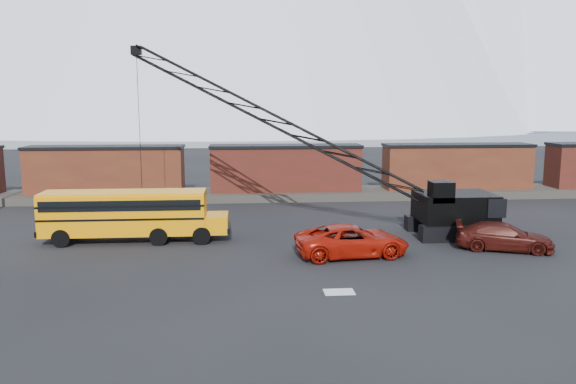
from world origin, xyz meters
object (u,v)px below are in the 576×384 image
Objects in this scene: red_pickup at (352,240)px; school_bus at (131,213)px; maroon_suv at (504,237)px; crawler_crane at (284,126)px.

school_bus is at bearing 64.66° from red_pickup.
school_bus is 1.81× the size of red_pickup.
red_pickup is 9.25m from maroon_suv.
crawler_crane is at bearing 19.56° from red_pickup.
school_bus is 0.48× the size of crawler_crane.
crawler_crane is (-12.62, 6.26, 6.32)m from maroon_suv.
maroon_suv is (22.40, -3.84, -0.99)m from school_bus.
crawler_crane is (9.78, 2.43, 5.33)m from school_bus.
school_bus is 2.10× the size of maroon_suv.
school_bus is 22.75m from maroon_suv.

